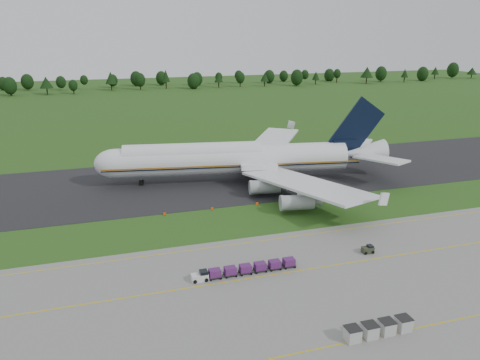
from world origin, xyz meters
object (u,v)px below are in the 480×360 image
object	(u,v)px
uld_row	(378,329)
baggage_train	(243,269)
utility_cart	(368,250)
aircraft	(238,158)
edge_markers	(235,206)

from	to	relation	value
uld_row	baggage_train	bearing A→B (deg)	120.24
baggage_train	utility_cart	size ratio (longest dim) A/B	8.53
aircraft	uld_row	size ratio (longest dim) A/B	8.16
baggage_train	edge_markers	size ratio (longest dim) A/B	0.55
aircraft	edge_markers	bearing A→B (deg)	-108.96
edge_markers	utility_cart	bearing A→B (deg)	-60.41
utility_cart	edge_markers	size ratio (longest dim) A/B	0.06
baggage_train	edge_markers	distance (m)	28.55
aircraft	baggage_train	bearing A→B (deg)	-105.90
baggage_train	aircraft	bearing A→B (deg)	74.10
utility_cart	uld_row	distance (m)	22.83
baggage_train	edge_markers	xyz separation A→B (m)	(6.87, 27.71, -0.58)
aircraft	utility_cart	size ratio (longest dim) A/B	37.56
aircraft	edge_markers	world-z (taller)	aircraft
uld_row	edge_markers	size ratio (longest dim) A/B	0.30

